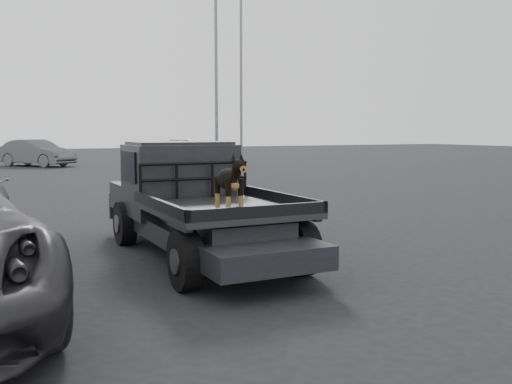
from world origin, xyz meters
name	(u,v)px	position (x,y,z in m)	size (l,w,h in m)	color
ground	(209,305)	(0.00, 0.00, 0.00)	(120.00, 120.00, 0.00)	black
flatbed_ute	(200,228)	(0.80, 2.41, 0.46)	(2.00, 5.40, 0.92)	black
ute_cab	(180,168)	(0.80, 3.36, 1.36)	(1.72, 1.30, 0.88)	black
headache_rack	(195,181)	(0.80, 2.61, 1.20)	(1.80, 0.08, 0.55)	black
dog	(229,184)	(0.66, 0.94, 1.29)	(0.32, 0.60, 0.74)	black
distant_car_a	(36,153)	(0.72, 28.14, 0.75)	(1.58, 4.53, 1.49)	#4B4B50
distant_car_b	(177,149)	(10.85, 33.80, 0.68)	(1.91, 4.70, 1.36)	#4C4C52
floodlight_mid	(216,30)	(10.08, 24.38, 7.59)	(1.08, 0.28, 13.99)	slate
floodlight_far	(241,52)	(14.05, 29.64, 7.23)	(1.08, 0.28, 13.26)	slate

